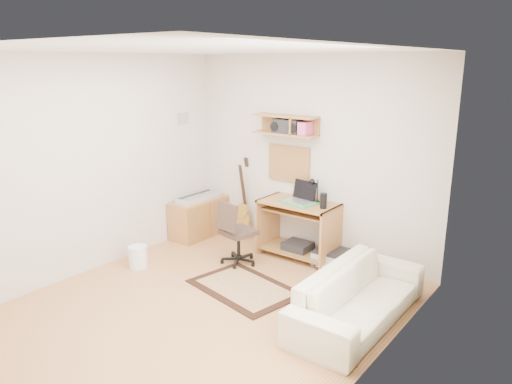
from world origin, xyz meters
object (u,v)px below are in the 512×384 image
Objects in this scene: task_chair at (238,232)px; printer at (335,259)px; desk at (298,230)px; sofa at (359,288)px; cabinet at (199,217)px.

printer is (1.01, 0.69, -0.34)m from task_chair.
desk is 0.56× the size of sofa.
sofa is at bearing -54.66° from printer.
desk is 1.69m from sofa.
task_chair is 1.27m from printer.
desk is 1.11× the size of cabinet.
sofa is (2.96, -0.85, 0.08)m from cabinet.
cabinet is at bearing 74.02° from sofa.
cabinet is at bearing -173.79° from desk.
task_chair is (-0.49, -0.63, 0.05)m from desk.
desk is 0.80m from task_chair.
cabinet is (-1.61, -0.18, -0.10)m from desk.
printer is at bearing 5.48° from desk.
cabinet is 1.82× the size of printer.
cabinet is at bearing 169.10° from task_chair.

